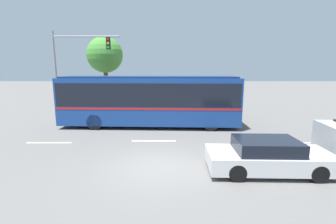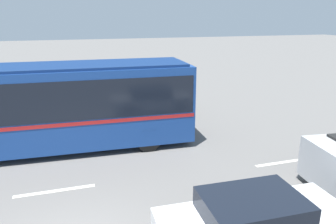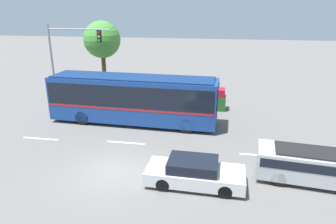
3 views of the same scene
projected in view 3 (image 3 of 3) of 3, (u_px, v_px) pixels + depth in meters
The scene contains 10 objects.
ground_plane at pixel (113, 171), 15.33m from camera, with size 140.00×140.00×0.00m, color slate.
city_bus at pixel (133, 97), 21.23m from camera, with size 11.95×3.06×3.40m.
sedan_foreground at pixel (195, 173), 14.04m from camera, with size 4.61×1.98×1.28m.
suv_left_lane at pixel (313, 164), 14.15m from camera, with size 5.25×2.44×1.60m.
traffic_light_pole at pixel (66, 54), 24.01m from camera, with size 5.18×0.24×6.75m.
flowering_hedge at pixel (171, 97), 25.02m from camera, with size 8.98×1.17×1.75m.
street_tree_left at pixel (102, 40), 26.97m from camera, with size 3.29×3.29×6.83m.
lane_stripe_near at pixel (126, 143), 18.56m from camera, with size 2.40×0.16×0.01m, color silver.
lane_stripe_mid at pixel (261, 155), 16.98m from camera, with size 2.40×0.16×0.01m, color silver.
lane_stripe_far at pixel (41, 139), 19.14m from camera, with size 2.40×0.16×0.01m, color silver.
Camera 3 is at (5.04, -12.82, 7.89)m, focal length 32.21 mm.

